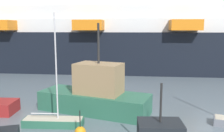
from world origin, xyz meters
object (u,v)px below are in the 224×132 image
(sailboat_2, at_px, (53,121))
(cruise_ship, at_px, (60,30))
(fishing_boat_1, at_px, (95,95))
(channel_buoy_0, at_px, (80,132))

(sailboat_2, bearing_deg, cruise_ship, 103.65)
(fishing_boat_1, xyz_separation_m, channel_buoy_0, (-0.44, -4.56, -1.03))
(fishing_boat_1, bearing_deg, sailboat_2, -110.87)
(cruise_ship, bearing_deg, fishing_boat_1, -66.12)
(cruise_ship, bearing_deg, channel_buoy_0, -70.15)
(sailboat_2, height_order, channel_buoy_0, sailboat_2)
(fishing_boat_1, height_order, cruise_ship, cruise_ship)
(fishing_boat_1, distance_m, channel_buoy_0, 4.70)
(sailboat_2, height_order, cruise_ship, cruise_ship)
(sailboat_2, relative_size, cruise_ship, 0.07)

